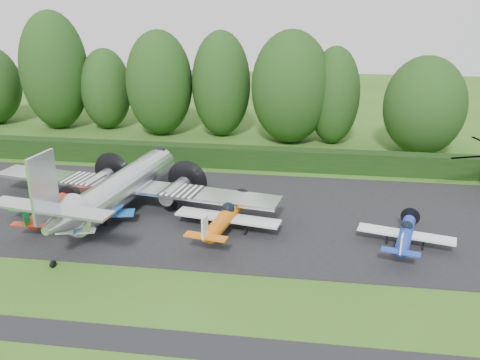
# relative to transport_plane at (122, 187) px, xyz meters

# --- Properties ---
(ground) EXTENTS (160.00, 160.00, 0.00)m
(ground) POSITION_rel_transport_plane_xyz_m (6.93, -8.87, -2.13)
(ground) COLOR #2F5217
(ground) RESTS_ON ground
(apron) EXTENTS (70.00, 18.00, 0.01)m
(apron) POSITION_rel_transport_plane_xyz_m (6.93, 1.13, -2.13)
(apron) COLOR black
(apron) RESTS_ON ground
(taxiway_verge) EXTENTS (70.00, 2.00, 0.00)m
(taxiway_verge) POSITION_rel_transport_plane_xyz_m (6.93, -14.87, -2.13)
(taxiway_verge) COLOR black
(taxiway_verge) RESTS_ON ground
(hedgerow) EXTENTS (90.00, 1.60, 2.00)m
(hedgerow) POSITION_rel_transport_plane_xyz_m (6.93, 12.13, -2.13)
(hedgerow) COLOR black
(hedgerow) RESTS_ON ground
(transport_plane) EXTENTS (23.83, 18.27, 7.64)m
(transport_plane) POSITION_rel_transport_plane_xyz_m (0.00, 0.00, 0.00)
(transport_plane) COLOR silver
(transport_plane) RESTS_ON ground
(light_plane_red) EXTENTS (6.27, 6.59, 2.41)m
(light_plane_red) POSITION_rel_transport_plane_xyz_m (-4.83, -2.39, -1.13)
(light_plane_red) COLOR #B52810
(light_plane_red) RESTS_ON ground
(light_plane_white) EXTENTS (6.76, 7.11, 2.60)m
(light_plane_white) POSITION_rel_transport_plane_xyz_m (-1.72, -2.95, -1.05)
(light_plane_white) COLOR white
(light_plane_white) RESTS_ON ground
(light_plane_orange) EXTENTS (7.60, 7.99, 2.92)m
(light_plane_orange) POSITION_rel_transport_plane_xyz_m (8.32, -2.41, -0.91)
(light_plane_orange) COLOR orange
(light_plane_orange) RESTS_ON ground
(light_plane_blue) EXTENTS (6.33, 6.66, 2.43)m
(light_plane_blue) POSITION_rel_transport_plane_xyz_m (20.51, -2.90, -1.12)
(light_plane_blue) COLOR #1C36A8
(light_plane_blue) RESTS_ON ground
(tree_1) EXTENTS (6.62, 6.62, 11.89)m
(tree_1) POSITION_rel_transport_plane_xyz_m (3.52, 23.27, 3.80)
(tree_1) COLOR black
(tree_1) RESTS_ON ground
(tree_2) EXTENTS (7.53, 7.53, 11.91)m
(tree_2) POSITION_rel_transport_plane_xyz_m (-3.56, 22.79, 3.82)
(tree_2) COLOR black
(tree_2) RESTS_ON ground
(tree_3) EXTENTS (7.90, 7.90, 13.86)m
(tree_3) POSITION_rel_transport_plane_xyz_m (-16.60, 23.82, 4.79)
(tree_3) COLOR black
(tree_3) RESTS_ON ground
(tree_4) EXTENTS (8.21, 8.21, 10.05)m
(tree_4) POSITION_rel_transport_plane_xyz_m (25.03, 19.06, 2.89)
(tree_4) COLOR black
(tree_4) RESTS_ON ground
(tree_5) EXTENTS (8.59, 8.59, 12.20)m
(tree_5) POSITION_rel_transport_plane_xyz_m (11.44, 21.65, 3.96)
(tree_5) COLOR black
(tree_5) RESTS_ON ground
(tree_6) EXTENTS (5.50, 5.50, 10.54)m
(tree_6) POSITION_rel_transport_plane_xyz_m (16.09, 21.86, 3.12)
(tree_6) COLOR black
(tree_6) RESTS_ON ground
(tree_9) EXTENTS (5.97, 5.97, 9.57)m
(tree_9) POSITION_rel_transport_plane_xyz_m (-10.71, 24.51, 2.64)
(tree_9) COLOR black
(tree_9) RESTS_ON ground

